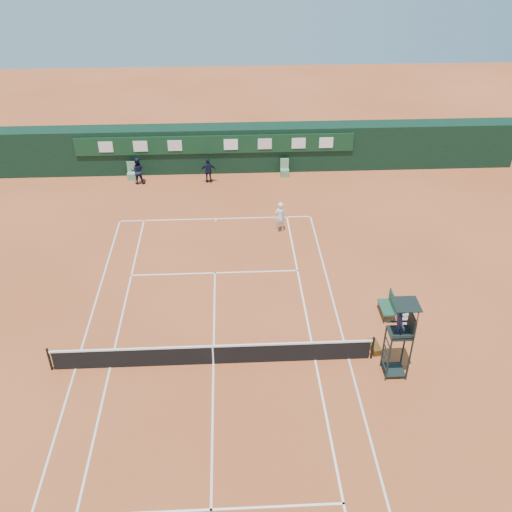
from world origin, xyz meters
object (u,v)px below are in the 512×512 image
at_px(tennis_net, 213,354).
at_px(cooler, 405,317).
at_px(player, 280,217).
at_px(umpire_chair, 401,324).
at_px(player_bench, 389,305).

height_order(tennis_net, cooler, tennis_net).
bearing_deg(tennis_net, player, 71.03).
relative_size(tennis_net, cooler, 20.00).
relative_size(umpire_chair, cooler, 5.30).
height_order(umpire_chair, cooler, umpire_chair).
xyz_separation_m(cooler, player, (-4.77, 8.23, 0.56)).
height_order(tennis_net, player, player).
bearing_deg(tennis_net, player_bench, 19.07).
height_order(player_bench, cooler, player_bench).
bearing_deg(cooler, player, 120.09).
relative_size(umpire_chair, player, 1.93).
bearing_deg(umpire_chair, cooler, 67.09).
bearing_deg(player_bench, umpire_chair, -101.00).
bearing_deg(umpire_chair, tennis_net, 173.11).
relative_size(tennis_net, umpire_chair, 3.77).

